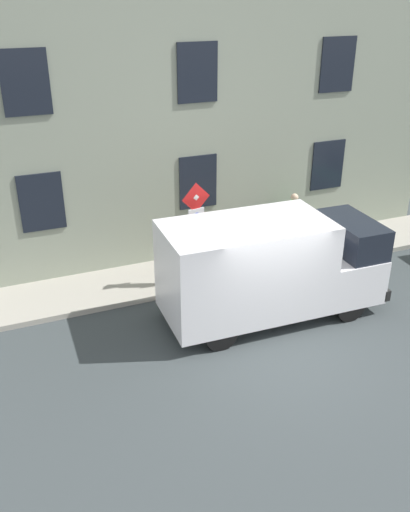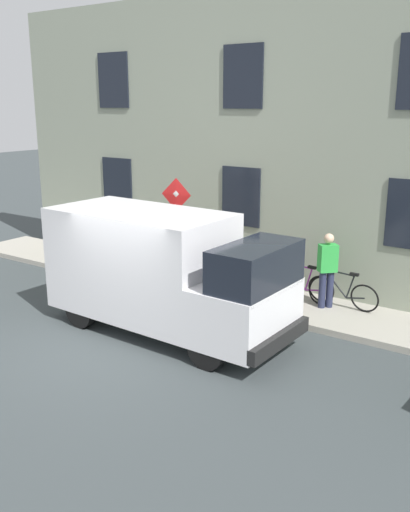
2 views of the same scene
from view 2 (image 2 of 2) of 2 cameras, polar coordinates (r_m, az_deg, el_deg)
The scene contains 9 objects.
ground_plane at distance 11.39m, azimuth -9.38°, elevation -9.05°, with size 80.00×80.00×0.00m, color #3A4142.
sidewalk_slab at distance 14.21m, azimuth 1.52°, elevation -3.54°, with size 1.95×17.46×0.14m, color #A7A194.
building_facade at distance 14.62m, azimuth 4.50°, elevation 11.28°, with size 0.75×15.46×7.29m.
sign_post_stacked at distance 13.55m, azimuth -2.87°, elevation 3.16°, with size 0.18×0.56×2.68m.
delivery_van at distance 11.58m, azimuth -4.27°, elevation -1.42°, with size 2.16×5.39×2.50m.
bicycle_black at distance 13.15m, azimuth 13.69°, elevation -3.53°, with size 0.46×1.71×0.89m.
bicycle_purple at distance 13.51m, azimuth 9.74°, elevation -2.80°, with size 0.48×1.72×0.89m.
bicycle_red at distance 13.93m, azimuth 6.01°, elevation -2.11°, with size 0.46×1.71×0.89m.
pedestrian at distance 12.91m, azimuth 12.25°, elevation -1.18°, with size 0.47×0.47×1.72m.
Camera 2 is at (-7.40, -7.31, 4.65)m, focal length 39.60 mm.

